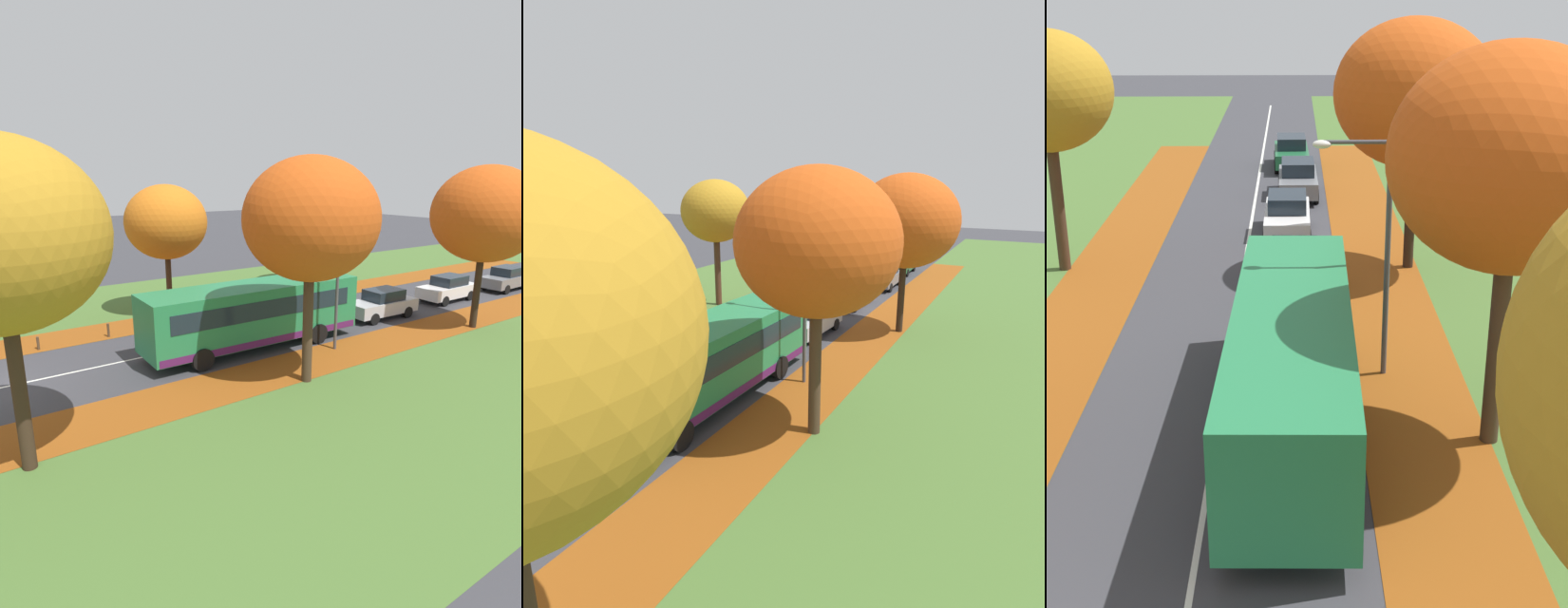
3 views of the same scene
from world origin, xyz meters
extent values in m
cube|color=#476B2D|center=(9.20, 20.00, 0.00)|extent=(12.00, 90.00, 0.01)
cube|color=#8C4714|center=(4.60, 14.00, 0.01)|extent=(2.80, 60.00, 0.00)
cube|color=silver|center=(0.00, 20.00, 0.00)|extent=(0.12, 80.00, 0.01)
cylinder|color=#422D1E|center=(-6.14, 22.21, 2.19)|extent=(0.40, 0.40, 4.39)
cylinder|color=#422D1E|center=(5.98, 10.63, 2.17)|extent=(0.39, 0.39, 4.34)
ellipsoid|color=#C64C14|center=(5.98, 10.63, 6.20)|extent=(4.94, 4.94, 4.45)
cylinder|color=black|center=(5.67, 22.26, 1.94)|extent=(0.35, 0.35, 3.89)
ellipsoid|color=#C64C14|center=(5.67, 22.26, 5.88)|extent=(5.31, 5.31, 4.78)
cylinder|color=#47474C|center=(4.00, 13.97, 3.00)|extent=(0.14, 0.14, 6.00)
cylinder|color=#47474C|center=(3.20, 13.97, 5.90)|extent=(1.60, 0.10, 0.10)
ellipsoid|color=silver|center=(2.40, 13.97, 5.85)|extent=(0.44, 0.28, 0.20)
cube|color=#237A47|center=(1.69, 11.03, 1.73)|extent=(2.70, 10.45, 2.50)
cube|color=#19232D|center=(1.59, 5.89, 2.08)|extent=(2.30, 0.14, 1.30)
cube|color=#19232D|center=(1.69, 11.03, 2.13)|extent=(2.71, 9.20, 0.80)
cube|color=#4C1951|center=(1.69, 11.03, 0.66)|extent=(2.71, 10.24, 0.32)
cylinder|color=black|center=(2.82, 7.78, 0.48)|extent=(0.32, 0.97, 0.96)
cylinder|color=black|center=(0.44, 7.83, 0.48)|extent=(0.32, 0.97, 0.96)
cylinder|color=black|center=(2.93, 13.87, 0.48)|extent=(0.32, 0.97, 0.96)
cylinder|color=black|center=(0.56, 13.91, 0.48)|extent=(0.32, 0.97, 0.96)
cube|color=#B7BABF|center=(1.72, 19.59, 0.67)|extent=(1.85, 4.26, 0.70)
cube|color=#19232D|center=(1.72, 19.74, 1.32)|extent=(1.52, 2.07, 0.60)
cylinder|color=black|center=(2.45, 18.26, 0.32)|extent=(0.24, 0.65, 0.64)
cylinder|color=black|center=(0.89, 18.32, 0.32)|extent=(0.24, 0.65, 0.64)
cylinder|color=black|center=(2.55, 20.86, 0.32)|extent=(0.24, 0.65, 0.64)
cylinder|color=black|center=(0.98, 20.92, 0.32)|extent=(0.24, 0.65, 0.64)
cube|color=silver|center=(1.48, 26.00, 0.67)|extent=(1.71, 4.20, 0.70)
cube|color=#19232D|center=(1.49, 26.15, 1.32)|extent=(1.45, 2.02, 0.60)
cylinder|color=black|center=(2.26, 24.69, 0.32)|extent=(0.22, 0.64, 0.64)
cylinder|color=black|center=(0.70, 24.70, 0.32)|extent=(0.22, 0.64, 0.64)
cylinder|color=black|center=(2.27, 27.30, 0.32)|extent=(0.22, 0.64, 0.64)
cylinder|color=black|center=(0.71, 27.30, 0.32)|extent=(0.22, 0.64, 0.64)
cube|color=slate|center=(1.92, 32.14, 0.67)|extent=(1.74, 4.22, 0.70)
cube|color=#19232D|center=(1.92, 32.29, 1.32)|extent=(1.47, 2.03, 0.60)
cylinder|color=black|center=(2.72, 30.85, 0.32)|extent=(0.23, 0.64, 0.64)
cylinder|color=black|center=(1.15, 30.83, 0.32)|extent=(0.23, 0.64, 0.64)
cylinder|color=black|center=(2.69, 33.45, 0.32)|extent=(0.23, 0.64, 0.64)
cylinder|color=black|center=(1.13, 33.43, 0.32)|extent=(0.23, 0.64, 0.64)
cube|color=#1E6038|center=(1.62, 38.14, 0.67)|extent=(1.81, 4.24, 0.70)
cube|color=#19232D|center=(1.62, 38.29, 1.32)|extent=(1.50, 2.05, 0.60)
cylinder|color=black|center=(2.43, 36.86, 0.32)|extent=(0.24, 0.65, 0.64)
cylinder|color=black|center=(0.87, 36.82, 0.32)|extent=(0.24, 0.65, 0.64)
cylinder|color=black|center=(2.37, 39.46, 0.32)|extent=(0.24, 0.65, 0.64)
cylinder|color=black|center=(0.80, 39.42, 0.32)|extent=(0.24, 0.65, 0.64)
camera|label=1|loc=(19.02, -0.45, 7.64)|focal=28.00mm
camera|label=2|loc=(11.66, -2.05, 8.08)|focal=28.00mm
camera|label=3|loc=(1.76, -5.41, 9.57)|focal=50.00mm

